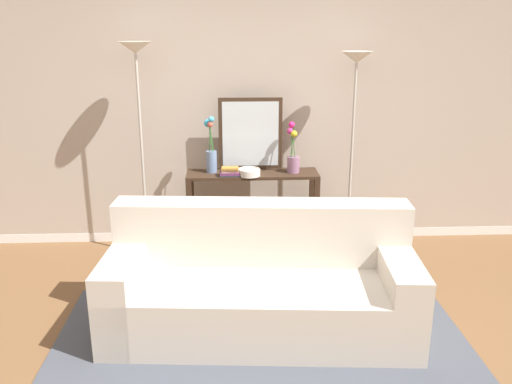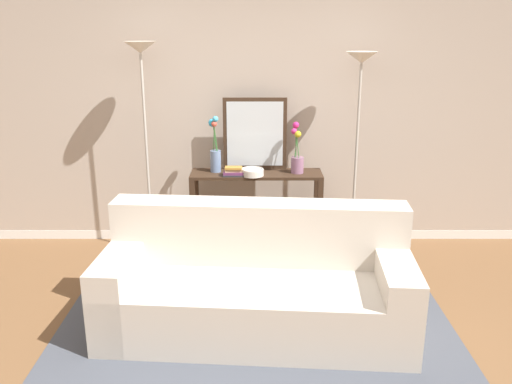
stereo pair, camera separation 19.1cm
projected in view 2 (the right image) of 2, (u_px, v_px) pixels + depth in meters
The scene contains 13 objects.
ground_plane at pixel (249, 369), 3.46m from camera, with size 16.00×16.00×0.02m, color brown.
back_wall at pixel (251, 104), 5.21m from camera, with size 12.00×0.15×2.74m.
area_rug at pixel (256, 339), 3.77m from camera, with size 2.85×1.56×0.01m.
couch at pixel (256, 288), 3.83m from camera, with size 2.20×1.01×0.88m.
console_table at pixel (256, 198), 5.08m from camera, with size 1.22×0.34×0.79m.
floor_lamp_left at pixel (143, 91), 4.75m from camera, with size 0.28×0.28×1.97m.
floor_lamp_right at pixel (359, 98), 4.77m from camera, with size 0.28×0.28×1.88m.
wall_mirror at pixel (255, 134), 5.04m from camera, with size 0.59×0.02×0.67m.
vase_tall_flowers at pixel (215, 151), 4.99m from camera, with size 0.11×0.12×0.53m.
vase_short_flowers at pixel (297, 157), 4.96m from camera, with size 0.12×0.13×0.47m.
fruit_bowl at pixel (252, 172), 4.90m from camera, with size 0.20×0.20×0.07m.
book_stack at pixel (234, 172), 4.90m from camera, with size 0.21×0.13×0.08m.
book_row_under_console at pixel (228, 246), 5.23m from camera, with size 0.45×0.17×0.12m.
Camera 2 is at (0.04, -2.97, 2.10)m, focal length 37.89 mm.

